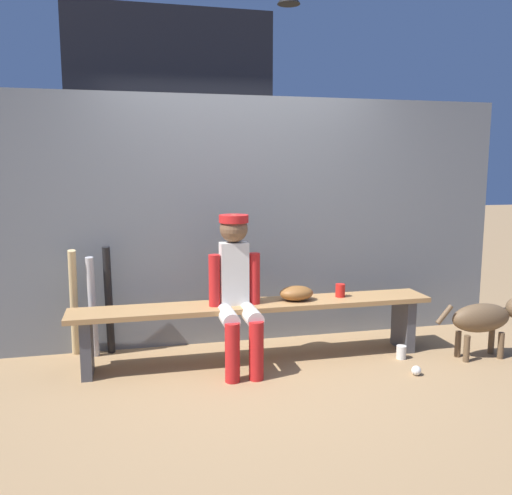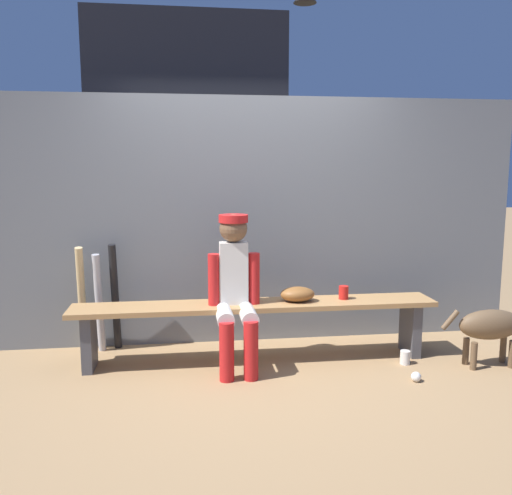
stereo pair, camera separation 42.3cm
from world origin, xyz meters
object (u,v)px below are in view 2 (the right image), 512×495
(bat_aluminum_black, at_px, (115,297))
(dugout_bench, at_px, (256,315))
(cup_on_bench, at_px, (344,292))
(baseball_glove, at_px, (297,294))
(cup_on_ground, at_px, (405,357))
(player_seated, at_px, (235,285))
(bat_wood_natural, at_px, (82,299))
(baseball, at_px, (416,377))
(scoreboard, at_px, (193,86))
(dog, at_px, (497,325))
(bat_aluminum_silver, at_px, (99,303))

(bat_aluminum_black, bearing_deg, dugout_bench, -20.07)
(cup_on_bench, bearing_deg, baseball_glove, -176.03)
(cup_on_ground, relative_size, cup_on_bench, 1.00)
(dugout_bench, height_order, player_seated, player_seated)
(baseball_glove, distance_m, bat_wood_natural, 1.83)
(bat_aluminum_black, relative_size, baseball, 12.60)
(bat_wood_natural, bearing_deg, scoreboard, 49.88)
(cup_on_ground, bearing_deg, player_seated, 174.87)
(bat_aluminum_black, bearing_deg, dog, -14.50)
(dog, bearing_deg, baseball, -163.57)
(dugout_bench, height_order, cup_on_ground, dugout_bench)
(dugout_bench, distance_m, player_seated, 0.35)
(bat_aluminum_silver, relative_size, baseball, 11.51)
(bat_aluminum_black, distance_m, scoreboard, 2.38)
(dog, bearing_deg, baseball_glove, 166.75)
(player_seated, bearing_deg, baseball, -20.02)
(bat_wood_natural, bearing_deg, bat_aluminum_silver, -14.86)
(baseball_glove, xyz_separation_m, scoreboard, (-0.78, 1.61, 1.85))
(bat_aluminum_silver, xyz_separation_m, bat_wood_natural, (-0.15, 0.04, 0.03))
(bat_aluminum_black, distance_m, cup_on_bench, 1.93)
(baseball, relative_size, dog, 0.09)
(baseball, bearing_deg, bat_aluminum_black, 156.07)
(bat_aluminum_black, distance_m, bat_aluminum_silver, 0.14)
(cup_on_ground, bearing_deg, dugout_bench, 168.66)
(dugout_bench, relative_size, baseball_glove, 10.46)
(player_seated, distance_m, bat_aluminum_black, 1.13)
(dog, bearing_deg, bat_wood_natural, 166.64)
(dugout_bench, height_order, baseball_glove, baseball_glove)
(dugout_bench, bearing_deg, bat_aluminum_black, 159.93)
(cup_on_ground, height_order, dog, dog)
(player_seated, bearing_deg, dog, -6.86)
(bat_wood_natural, distance_m, dog, 3.40)
(dugout_bench, xyz_separation_m, cup_on_bench, (0.73, 0.03, 0.15))
(scoreboard, bearing_deg, player_seated, -81.43)
(dog, bearing_deg, cup_on_ground, 169.82)
(player_seated, relative_size, baseball_glove, 4.29)
(dugout_bench, distance_m, bat_aluminum_silver, 1.34)
(dugout_bench, height_order, bat_aluminum_black, bat_aluminum_black)
(dog, bearing_deg, bat_aluminum_silver, 166.71)
(dugout_bench, bearing_deg, baseball, -27.72)
(bat_aluminum_silver, relative_size, cup_on_ground, 7.74)
(dugout_bench, distance_m, baseball, 1.30)
(scoreboard, bearing_deg, dog, -40.42)
(baseball_glove, bearing_deg, bat_wood_natural, 166.54)
(bat_aluminum_silver, bearing_deg, player_seated, -24.27)
(bat_wood_natural, height_order, dog, bat_wood_natural)
(bat_wood_natural, bearing_deg, cup_on_ground, -14.20)
(baseball_glove, distance_m, cup_on_bench, 0.39)
(baseball, xyz_separation_m, cup_on_ground, (0.06, 0.35, 0.02))
(cup_on_ground, bearing_deg, dog, -10.18)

